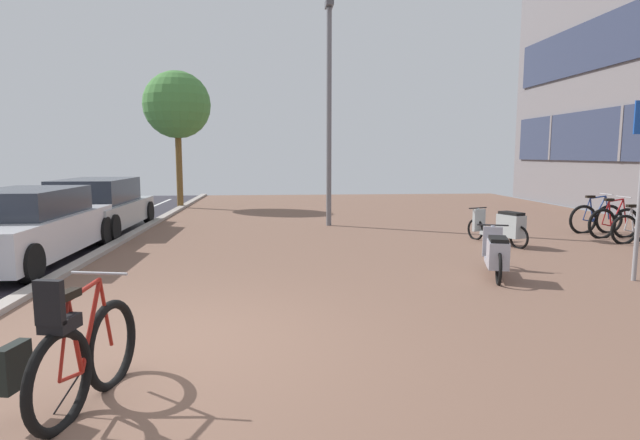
{
  "coord_description": "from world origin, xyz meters",
  "views": [
    {
      "loc": [
        1.1,
        -5.17,
        1.96
      ],
      "look_at": [
        1.76,
        2.56,
        0.97
      ],
      "focal_mm": 28.72,
      "sensor_mm": 36.0,
      "label": 1
    }
  ],
  "objects_px": {
    "bicycle_rack_05": "(636,229)",
    "street_tree": "(177,105)",
    "bicycle_foreground": "(79,357)",
    "parked_car_far": "(97,206)",
    "scooter_mid": "(496,254)",
    "parked_car_near": "(26,227)",
    "scooter_near": "(503,227)",
    "lamp_post": "(329,104)",
    "bicycle_rack_07": "(596,219)",
    "bicycle_rack_06": "(614,223)"
  },
  "relations": [
    {
      "from": "bicycle_rack_07",
      "to": "lamp_post",
      "type": "distance_m",
      "value": 7.47
    },
    {
      "from": "lamp_post",
      "to": "street_tree",
      "type": "distance_m",
      "value": 7.34
    },
    {
      "from": "bicycle_rack_05",
      "to": "street_tree",
      "type": "bearing_deg",
      "value": 142.71
    },
    {
      "from": "bicycle_rack_05",
      "to": "bicycle_rack_06",
      "type": "xyz_separation_m",
      "value": [
        0.0,
        0.77,
        0.02
      ]
    },
    {
      "from": "scooter_near",
      "to": "parked_car_near",
      "type": "height_order",
      "value": "parked_car_near"
    },
    {
      "from": "scooter_mid",
      "to": "parked_car_far",
      "type": "xyz_separation_m",
      "value": [
        -8.09,
        5.68,
        0.27
      ]
    },
    {
      "from": "scooter_near",
      "to": "lamp_post",
      "type": "distance_m",
      "value": 5.69
    },
    {
      "from": "scooter_mid",
      "to": "lamp_post",
      "type": "distance_m",
      "value": 7.24
    },
    {
      "from": "bicycle_rack_06",
      "to": "street_tree",
      "type": "xyz_separation_m",
      "value": [
        -11.56,
        8.03,
        3.39
      ]
    },
    {
      "from": "bicycle_rack_05",
      "to": "scooter_mid",
      "type": "xyz_separation_m",
      "value": [
        -4.47,
        -2.81,
        0.05
      ]
    },
    {
      "from": "bicycle_foreground",
      "to": "bicycle_rack_07",
      "type": "height_order",
      "value": "bicycle_foreground"
    },
    {
      "from": "street_tree",
      "to": "bicycle_rack_05",
      "type": "bearing_deg",
      "value": -37.29
    },
    {
      "from": "parked_car_near",
      "to": "bicycle_rack_07",
      "type": "bearing_deg",
      "value": 10.81
    },
    {
      "from": "scooter_mid",
      "to": "lamp_post",
      "type": "xyz_separation_m",
      "value": [
        -2.06,
        6.28,
        2.96
      ]
    },
    {
      "from": "bicycle_foreground",
      "to": "bicycle_rack_05",
      "type": "relative_size",
      "value": 1.14
    },
    {
      "from": "bicycle_foreground",
      "to": "scooter_near",
      "type": "xyz_separation_m",
      "value": [
        6.45,
        6.71,
        -0.01
      ]
    },
    {
      "from": "lamp_post",
      "to": "bicycle_rack_07",
      "type": "bearing_deg",
      "value": -16.4
    },
    {
      "from": "street_tree",
      "to": "parked_car_far",
      "type": "bearing_deg",
      "value": -99.64
    },
    {
      "from": "parked_car_near",
      "to": "parked_car_far",
      "type": "xyz_separation_m",
      "value": [
        0.01,
        3.74,
        0.01
      ]
    },
    {
      "from": "bicycle_foreground",
      "to": "lamp_post",
      "type": "bearing_deg",
      "value": 73.61
    },
    {
      "from": "scooter_near",
      "to": "lamp_post",
      "type": "relative_size",
      "value": 0.28
    },
    {
      "from": "scooter_mid",
      "to": "scooter_near",
      "type": "bearing_deg",
      "value": 63.73
    },
    {
      "from": "bicycle_rack_05",
      "to": "street_tree",
      "type": "height_order",
      "value": "street_tree"
    },
    {
      "from": "parked_car_far",
      "to": "street_tree",
      "type": "xyz_separation_m",
      "value": [
        1.01,
        5.94,
        3.1
      ]
    },
    {
      "from": "scooter_mid",
      "to": "parked_car_near",
      "type": "bearing_deg",
      "value": 166.57
    },
    {
      "from": "bicycle_rack_05",
      "to": "lamp_post",
      "type": "bearing_deg",
      "value": 152.0
    },
    {
      "from": "bicycle_foreground",
      "to": "parked_car_far",
      "type": "xyz_separation_m",
      "value": [
        -3.06,
        9.53,
        0.24
      ]
    },
    {
      "from": "scooter_near",
      "to": "bicycle_rack_06",
      "type": "bearing_deg",
      "value": 13.33
    },
    {
      "from": "bicycle_rack_07",
      "to": "bicycle_foreground",
      "type": "bearing_deg",
      "value": -139.36
    },
    {
      "from": "bicycle_foreground",
      "to": "parked_car_near",
      "type": "bearing_deg",
      "value": 117.94
    },
    {
      "from": "scooter_mid",
      "to": "lamp_post",
      "type": "relative_size",
      "value": 0.27
    },
    {
      "from": "bicycle_foreground",
      "to": "lamp_post",
      "type": "distance_m",
      "value": 10.97
    },
    {
      "from": "scooter_near",
      "to": "parked_car_far",
      "type": "distance_m",
      "value": 9.92
    },
    {
      "from": "bicycle_rack_06",
      "to": "bicycle_rack_07",
      "type": "bearing_deg",
      "value": 86.24
    },
    {
      "from": "scooter_mid",
      "to": "parked_car_near",
      "type": "xyz_separation_m",
      "value": [
        -8.11,
        1.94,
        0.26
      ]
    },
    {
      "from": "lamp_post",
      "to": "parked_car_far",
      "type": "bearing_deg",
      "value": -174.26
    },
    {
      "from": "street_tree",
      "to": "lamp_post",
      "type": "bearing_deg",
      "value": -46.65
    },
    {
      "from": "scooter_near",
      "to": "street_tree",
      "type": "distance_m",
      "value": 12.65
    },
    {
      "from": "parked_car_far",
      "to": "lamp_post",
      "type": "relative_size",
      "value": 0.71
    },
    {
      "from": "scooter_mid",
      "to": "parked_car_far",
      "type": "relative_size",
      "value": 0.38
    },
    {
      "from": "bicycle_foreground",
      "to": "parked_car_near",
      "type": "distance_m",
      "value": 6.56
    },
    {
      "from": "scooter_near",
      "to": "street_tree",
      "type": "xyz_separation_m",
      "value": [
        -8.5,
        8.76,
        3.35
      ]
    },
    {
      "from": "bicycle_rack_05",
      "to": "bicycle_rack_07",
      "type": "distance_m",
      "value": 1.54
    },
    {
      "from": "bicycle_rack_06",
      "to": "scooter_mid",
      "type": "bearing_deg",
      "value": -141.3
    },
    {
      "from": "bicycle_rack_06",
      "to": "bicycle_rack_07",
      "type": "height_order",
      "value": "bicycle_rack_07"
    },
    {
      "from": "bicycle_rack_06",
      "to": "parked_car_near",
      "type": "distance_m",
      "value": 12.69
    },
    {
      "from": "bicycle_rack_06",
      "to": "lamp_post",
      "type": "relative_size",
      "value": 0.23
    },
    {
      "from": "bicycle_rack_05",
      "to": "street_tree",
      "type": "xyz_separation_m",
      "value": [
        -11.56,
        8.8,
        3.42
      ]
    },
    {
      "from": "parked_car_near",
      "to": "parked_car_far",
      "type": "distance_m",
      "value": 3.74
    },
    {
      "from": "bicycle_rack_05",
      "to": "bicycle_rack_06",
      "type": "bearing_deg",
      "value": 89.93
    }
  ]
}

